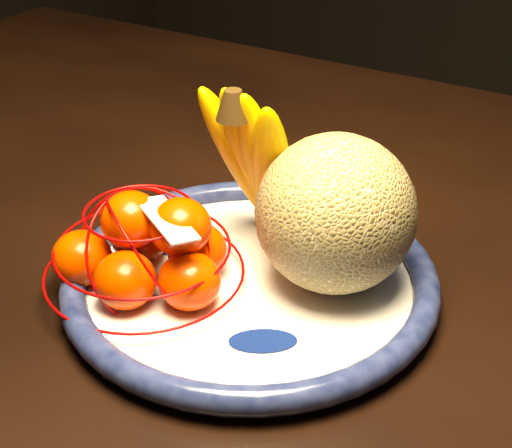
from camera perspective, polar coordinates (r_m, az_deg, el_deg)
The scene contains 6 objects.
dining_table at distance 0.93m, azimuth 0.00°, elevation -2.48°, with size 1.57×1.00×0.76m.
fruit_bowl at distance 0.73m, azimuth -0.44°, elevation -4.09°, with size 0.35×0.35×0.03m.
cantaloupe at distance 0.70m, azimuth 5.80°, elevation 0.76°, with size 0.14×0.14×0.14m, color olive.
banana_bunch at distance 0.75m, azimuth 0.09°, elevation 5.01°, with size 0.12×0.12×0.18m.
mandarin_bag at distance 0.72m, azimuth -7.88°, elevation -1.95°, with size 0.20×0.20×0.12m.
price_tag at distance 0.67m, azimuth -6.48°, elevation 0.34°, with size 0.07×0.03×0.00m, color white.
Camera 1 is at (0.40, -0.53, 1.20)m, focal length 55.00 mm.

